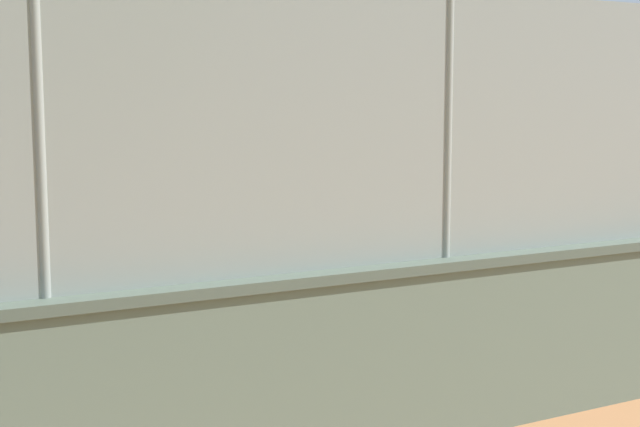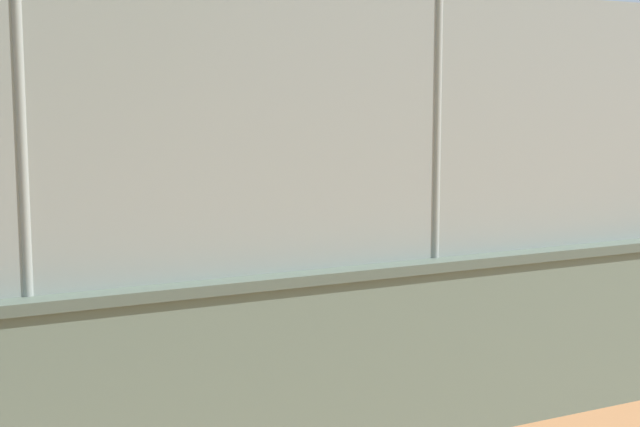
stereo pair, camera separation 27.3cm
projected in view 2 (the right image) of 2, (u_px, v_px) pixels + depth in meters
ground_plane at (157, 239)px, 17.56m from camera, size 260.00×260.00×0.00m
perimeter_wall at (433, 345)px, 7.25m from camera, size 25.68×1.43×1.47m
fence_panel_on_wall at (436, 126)px, 7.03m from camera, size 25.22×1.03×2.11m
player_at_service_line at (553, 241)px, 11.90m from camera, size 1.01×0.72×1.47m
player_near_wall_returning at (246, 205)px, 16.07m from camera, size 1.17×0.69×1.46m
sports_ball at (55, 292)px, 8.33m from camera, size 0.09×0.09×0.09m
spare_ball_by_wall at (408, 376)px, 8.68m from camera, size 0.10×0.10×0.10m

